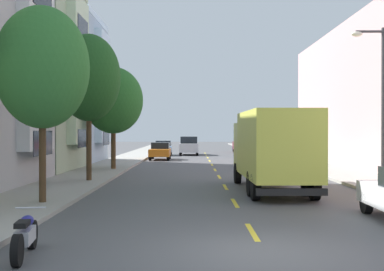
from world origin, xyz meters
TOP-DOWN VIEW (x-y plane):
  - ground_plane at (0.00, 30.00)m, footprint 160.00×160.00m
  - sidewalk_left at (-7.10, 28.00)m, footprint 3.20×120.00m
  - sidewalk_right at (7.10, 28.00)m, footprint 3.20×120.00m
  - lane_centerline_dashes at (0.00, 24.50)m, footprint 0.14×47.20m
  - townhouse_fourth_powder_blue at (-13.89, 28.79)m, footprint 11.19×8.10m
  - street_tree_nearest at (-6.40, 6.25)m, footprint 3.07×3.07m
  - street_tree_second at (-6.40, 13.73)m, footprint 3.02×3.02m
  - street_tree_third at (-6.40, 21.21)m, footprint 3.72×3.72m
  - street_lamp at (5.94, 9.63)m, footprint 1.35×0.28m
  - delivery_box_truck at (1.80, 10.29)m, footprint 2.53×8.08m
  - parked_hatchback_sky at (-4.47, 41.98)m, footprint 1.80×4.02m
  - parked_hatchback_orange at (-4.26, 33.73)m, footprint 1.75×4.00m
  - parked_wagon_navy at (4.27, 38.63)m, footprint 1.86×4.72m
  - parked_suv_burgundy at (4.43, 49.69)m, footprint 2.08×4.85m
  - parked_pickup_charcoal at (4.28, 23.42)m, footprint 2.11×5.34m
  - moving_silver_sedan at (-1.80, 42.69)m, footprint 1.95×4.80m
  - parked_motorcycle at (-4.75, -0.46)m, footprint 0.62×2.05m

SIDE VIEW (x-z plane):
  - ground_plane at x=0.00m, z-range 0.00..0.00m
  - lane_centerline_dashes at x=0.00m, z-range 0.00..0.01m
  - sidewalk_left at x=-7.10m, z-range 0.00..0.14m
  - sidewalk_right at x=7.10m, z-range 0.00..0.14m
  - parked_motorcycle at x=-4.75m, z-range -0.04..0.86m
  - parked_hatchback_sky at x=-4.47m, z-range 0.01..1.51m
  - parked_hatchback_orange at x=-4.26m, z-range 0.01..1.51m
  - parked_wagon_navy at x=4.27m, z-range 0.05..1.55m
  - parked_pickup_charcoal at x=4.28m, z-range -0.04..1.69m
  - parked_suv_burgundy at x=4.43m, z-range 0.02..1.95m
  - moving_silver_sedan at x=-1.80m, z-range 0.02..1.95m
  - delivery_box_truck at x=1.80m, z-range 0.24..3.50m
  - street_lamp at x=5.94m, z-range 0.67..7.10m
  - street_tree_third at x=-6.40m, z-range 1.22..7.58m
  - street_tree_nearest at x=-6.40m, z-range 1.34..7.79m
  - street_tree_second at x=-6.40m, z-range 1.53..8.50m
  - townhouse_fourth_powder_blue at x=-13.89m, z-range -0.20..11.12m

